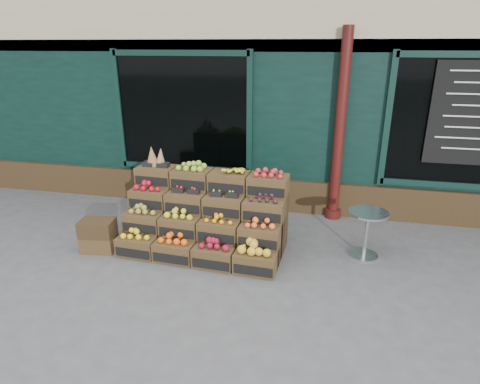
# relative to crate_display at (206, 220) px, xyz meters

# --- Properties ---
(ground) EXTENTS (60.00, 60.00, 0.00)m
(ground) POSITION_rel_crate_display_xyz_m (0.68, -0.47, -0.45)
(ground) COLOR #4B4B4E
(ground) RESTS_ON ground
(shop_facade) EXTENTS (12.00, 6.24, 4.80)m
(shop_facade) POSITION_rel_crate_display_xyz_m (0.68, 4.64, 1.95)
(shop_facade) COLOR black
(shop_facade) RESTS_ON ground
(crate_display) EXTENTS (2.40, 1.25, 1.47)m
(crate_display) POSITION_rel_crate_display_xyz_m (0.00, 0.00, 0.00)
(crate_display) COLOR #44321B
(crate_display) RESTS_ON ground
(spare_crates) EXTENTS (0.53, 0.40, 0.49)m
(spare_crates) POSITION_rel_crate_display_xyz_m (-1.54, -0.45, -0.21)
(spare_crates) COLOR #44321B
(spare_crates) RESTS_ON ground
(bistro_table) EXTENTS (0.56, 0.56, 0.71)m
(bistro_table) POSITION_rel_crate_display_xyz_m (2.34, 0.22, -0.01)
(bistro_table) COLOR silver
(bistro_table) RESTS_ON ground
(shopkeeper) EXTENTS (0.88, 0.67, 2.16)m
(shopkeeper) POSITION_rel_crate_display_xyz_m (-0.43, 2.37, 0.63)
(shopkeeper) COLOR #154A1A
(shopkeeper) RESTS_ON ground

